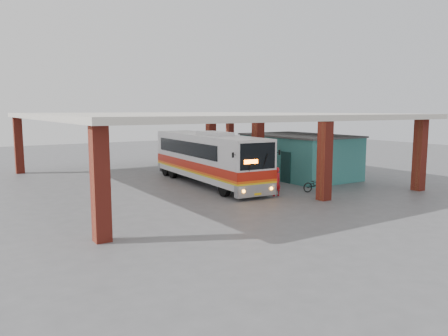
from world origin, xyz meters
TOP-DOWN VIEW (x-y plane):
  - ground at (0.00, 0.00)m, footprint 90.00×90.00m
  - brick_columns at (1.43, 5.00)m, footprint 20.10×21.60m
  - canopy_roof at (0.50, 6.50)m, footprint 21.00×23.00m
  - shop_building at (7.49, 4.00)m, footprint 5.20×8.20m
  - coach_bus at (0.29, 4.83)m, footprint 3.28×12.20m
  - motorcycle at (4.39, -1.00)m, footprint 1.86×0.93m
  - pedestrian at (1.51, -0.75)m, footprint 0.60×0.40m
  - red_chair at (4.56, 7.25)m, footprint 0.51×0.51m

SIDE VIEW (x-z plane):
  - ground at x=0.00m, z-range 0.00..0.00m
  - red_chair at x=4.56m, z-range -0.03..0.78m
  - motorcycle at x=4.39m, z-range 0.00..0.93m
  - pedestrian at x=1.51m, z-range 0.00..1.66m
  - shop_building at x=7.49m, z-range 0.01..3.12m
  - coach_bus at x=0.29m, z-range -0.01..3.50m
  - brick_columns at x=1.43m, z-range 0.00..4.35m
  - canopy_roof at x=0.50m, z-range 4.35..4.65m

